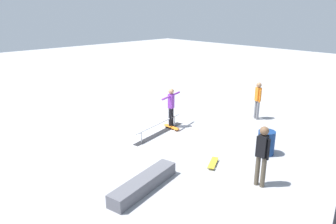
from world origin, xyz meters
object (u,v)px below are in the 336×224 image
(skate_ledge, at_px, (144,183))
(grind_rail, at_px, (159,129))
(loose_skateboard_yellow, at_px, (213,163))
(skater_main, at_px, (171,105))
(trash_bin, at_px, (266,143))
(skateboard_main, at_px, (172,127))
(bystander_orange_shirt, at_px, (258,98))
(bystander_black_shirt, at_px, (262,153))

(skate_ledge, bearing_deg, grind_rail, -138.33)
(grind_rail, xyz_separation_m, loose_skateboard_yellow, (0.57, 3.12, -0.11))
(skater_main, relative_size, loose_skateboard_yellow, 2.04)
(skater_main, distance_m, trash_bin, 4.08)
(skater_main, xyz_separation_m, skateboard_main, (0.13, 0.16, -0.88))
(bystander_orange_shirt, bearing_deg, skater_main, 88.55)
(loose_skateboard_yellow, height_order, trash_bin, trash_bin)
(bystander_orange_shirt, xyz_separation_m, bystander_black_shirt, (4.89, 3.04, 0.05))
(bystander_orange_shirt, bearing_deg, grind_rail, 95.30)
(skate_ledge, xyz_separation_m, bystander_black_shirt, (-2.41, 2.06, 0.80))
(skater_main, bearing_deg, skateboard_main, -143.32)
(bystander_black_shirt, distance_m, loose_skateboard_yellow, 1.88)
(trash_bin, bearing_deg, bystander_black_shirt, 25.34)
(bystander_orange_shirt, distance_m, loose_skateboard_yellow, 5.12)
(grind_rail, bearing_deg, skateboard_main, 169.78)
(bystander_black_shirt, bearing_deg, skate_ledge, 45.18)
(skate_ledge, relative_size, loose_skateboard_yellow, 2.98)
(bystander_orange_shirt, distance_m, trash_bin, 3.67)
(skater_main, xyz_separation_m, trash_bin, (-0.50, 4.01, -0.54))
(bystander_black_shirt, bearing_deg, grind_rail, -11.69)
(skater_main, distance_m, bystander_orange_shirt, 3.94)
(bystander_orange_shirt, height_order, trash_bin, bystander_orange_shirt)
(skateboard_main, height_order, loose_skateboard_yellow, same)
(skateboard_main, bearing_deg, skater_main, -36.96)
(bystander_black_shirt, bearing_deg, trash_bin, -68.98)
(trash_bin, bearing_deg, loose_skateboard_yellow, -20.96)
(loose_skateboard_yellow, bearing_deg, skater_main, 40.27)
(skater_main, relative_size, bystander_black_shirt, 0.94)
(grind_rail, height_order, bystander_black_shirt, bystander_black_shirt)
(grind_rail, height_order, trash_bin, trash_bin)
(skater_main, relative_size, trash_bin, 2.00)
(bystander_black_shirt, height_order, trash_bin, bystander_black_shirt)
(bystander_orange_shirt, bearing_deg, skateboard_main, 91.45)
(bystander_black_shirt, relative_size, trash_bin, 2.13)
(grind_rail, xyz_separation_m, skater_main, (-0.82, -0.17, 0.76))
(grind_rail, distance_m, skateboard_main, 0.70)
(bystander_orange_shirt, relative_size, loose_skateboard_yellow, 2.05)
(skater_main, xyz_separation_m, loose_skateboard_yellow, (1.40, 3.29, -0.88))
(bystander_orange_shirt, bearing_deg, skate_ledge, 124.85)
(loose_skateboard_yellow, distance_m, trash_bin, 2.06)
(skater_main, height_order, loose_skateboard_yellow, skater_main)
(trash_bin, bearing_deg, skate_ledge, -14.74)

